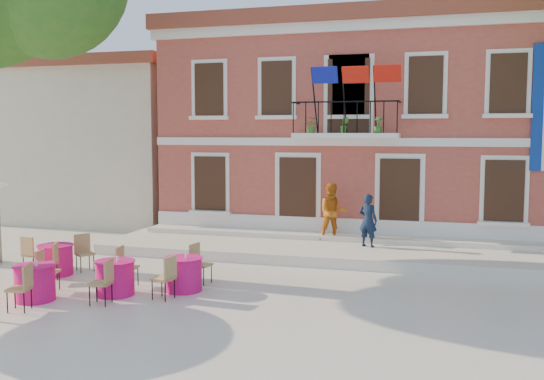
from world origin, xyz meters
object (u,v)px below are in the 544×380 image
Objects in this scene: pedestrian_orange at (333,212)px; cafe_table_1 at (115,276)px; pedestrian_navy at (368,220)px; cafe_table_3 at (56,258)px; cafe_table_4 at (183,273)px; cafe_table_0 at (35,281)px.

cafe_table_1 is (-3.73, -6.36, -0.76)m from pedestrian_orange.
cafe_table_3 is (-7.32, -4.40, -0.64)m from pedestrian_navy.
cafe_table_4 is (1.31, 0.74, 0.00)m from cafe_table_1.
cafe_table_1 is (1.42, 0.87, 0.00)m from cafe_table_0.
pedestrian_orange is at bearing -12.39° from pedestrian_navy.
pedestrian_orange is at bearing 39.53° from cafe_table_3.
cafe_table_0 is 1.00× the size of cafe_table_1.
pedestrian_navy is at bearing -47.98° from pedestrian_orange.
pedestrian_orange is (-1.16, 0.69, 0.11)m from pedestrian_navy.
cafe_table_0 and cafe_table_1 have the same top height.
cafe_table_4 is at bearing 30.50° from cafe_table_0.
cafe_table_0 is 2.37m from cafe_table_3.
pedestrian_orange is 8.03m from cafe_table_3.
pedestrian_orange reaches higher than pedestrian_navy.
pedestrian_navy reaches higher than cafe_table_4.
cafe_table_4 is at bearing -130.44° from pedestrian_orange.
cafe_table_0 is 3.17m from cafe_table_4.
pedestrian_orange is 0.90× the size of cafe_table_0.
cafe_table_0 is at bearing -142.62° from pedestrian_orange.
cafe_table_1 is at bearing -27.53° from cafe_table_3.
cafe_table_4 is at bearing 29.31° from cafe_table_1.
cafe_table_1 is at bearing 67.68° from pedestrian_navy.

